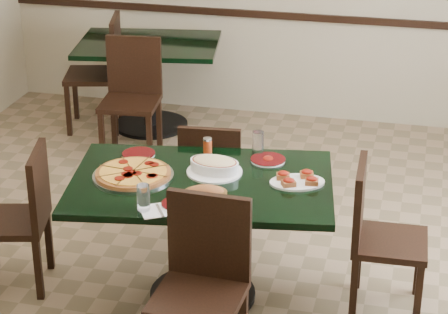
% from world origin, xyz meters
% --- Properties ---
extents(floor, '(5.50, 5.50, 0.00)m').
position_xyz_m(floor, '(0.00, 0.00, 0.00)').
color(floor, brown).
rests_on(floor, ground).
extents(room_shell, '(5.50, 5.50, 5.50)m').
position_xyz_m(room_shell, '(1.02, 1.73, 1.17)').
color(room_shell, white).
rests_on(room_shell, floor).
extents(main_table, '(1.57, 1.14, 0.75)m').
position_xyz_m(main_table, '(0.04, -0.29, 0.57)').
color(main_table, black).
rests_on(main_table, floor).
extents(back_table, '(1.27, 1.01, 0.75)m').
position_xyz_m(back_table, '(-1.08, 2.18, 0.52)').
color(back_table, black).
rests_on(back_table, floor).
extents(chair_far, '(0.42, 0.42, 0.83)m').
position_xyz_m(chair_far, '(-0.07, 0.37, 0.46)').
color(chair_far, black).
rests_on(chair_far, floor).
extents(chair_near, '(0.45, 0.45, 0.92)m').
position_xyz_m(chair_near, '(0.21, -0.88, 0.52)').
color(chair_near, black).
rests_on(chair_near, floor).
extents(chair_right, '(0.42, 0.42, 0.88)m').
position_xyz_m(chair_right, '(1.01, -0.15, 0.49)').
color(chair_right, black).
rests_on(chair_right, floor).
extents(chair_left, '(0.49, 0.49, 0.86)m').
position_xyz_m(chair_left, '(-1.00, -0.39, 0.48)').
color(chair_left, black).
rests_on(chair_left, floor).
extents(back_chair_near, '(0.48, 0.48, 0.93)m').
position_xyz_m(back_chair_near, '(-1.04, 1.63, 0.52)').
color(back_chair_near, black).
rests_on(back_chair_near, floor).
extents(back_chair_left, '(0.55, 0.55, 0.97)m').
position_xyz_m(back_chair_left, '(-1.45, 2.09, 0.54)').
color(back_chair_left, black).
rests_on(back_chair_left, floor).
extents(pepperoni_pizza, '(0.45, 0.45, 0.04)m').
position_xyz_m(pepperoni_pizza, '(-0.34, -0.32, 0.77)').
color(pepperoni_pizza, silver).
rests_on(pepperoni_pizza, main_table).
extents(lasagna_casserole, '(0.31, 0.31, 0.09)m').
position_xyz_m(lasagna_casserole, '(0.09, -0.17, 0.80)').
color(lasagna_casserole, white).
rests_on(lasagna_casserole, main_table).
extents(bread_basket, '(0.26, 0.20, 0.10)m').
position_xyz_m(bread_basket, '(0.13, -0.53, 0.79)').
color(bread_basket, brown).
rests_on(bread_basket, main_table).
extents(bruschetta_platter, '(0.36, 0.30, 0.05)m').
position_xyz_m(bruschetta_platter, '(0.56, -0.20, 0.77)').
color(bruschetta_platter, white).
rests_on(bruschetta_platter, main_table).
extents(side_plate_near, '(0.18, 0.18, 0.02)m').
position_xyz_m(side_plate_near, '(0.00, -0.61, 0.76)').
color(side_plate_near, white).
rests_on(side_plate_near, main_table).
extents(side_plate_far_r, '(0.20, 0.20, 0.03)m').
position_xyz_m(side_plate_far_r, '(0.35, 0.06, 0.76)').
color(side_plate_far_r, white).
rests_on(side_plate_far_r, main_table).
extents(side_plate_far_l, '(0.20, 0.20, 0.02)m').
position_xyz_m(side_plate_far_l, '(-0.40, -0.04, 0.76)').
color(side_plate_far_l, white).
rests_on(side_plate_far_l, main_table).
extents(napkin_setting, '(0.21, 0.21, 0.01)m').
position_xyz_m(napkin_setting, '(-0.09, -0.69, 0.75)').
color(napkin_setting, white).
rests_on(napkin_setting, main_table).
extents(water_glass_a, '(0.07, 0.07, 0.14)m').
position_xyz_m(water_glass_a, '(0.27, 0.14, 0.82)').
color(water_glass_a, white).
rests_on(water_glass_a, main_table).
extents(water_glass_b, '(0.07, 0.07, 0.14)m').
position_xyz_m(water_glass_b, '(-0.15, -0.70, 0.82)').
color(water_glass_b, white).
rests_on(water_glass_b, main_table).
extents(pepper_shaker, '(0.05, 0.05, 0.09)m').
position_xyz_m(pepper_shaker, '(-0.02, 0.09, 0.80)').
color(pepper_shaker, '#BE4914').
rests_on(pepper_shaker, main_table).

